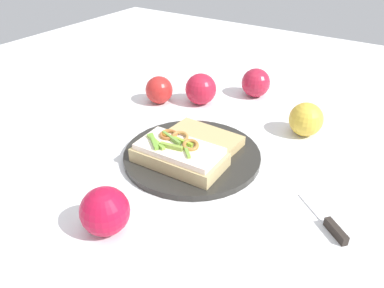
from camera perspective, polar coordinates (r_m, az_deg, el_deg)
name	(u,v)px	position (r m, az deg, el deg)	size (l,w,h in m)	color
ground_plane	(192,158)	(0.76, 0.00, -2.08)	(2.00, 2.00, 0.00)	silver
plate	(192,155)	(0.76, 0.00, -1.68)	(0.27, 0.27, 0.01)	#292824
sandwich	(179,154)	(0.72, -1.89, -1.52)	(0.17, 0.10, 0.05)	tan
bread_slice_side	(203,139)	(0.78, 1.68, 0.79)	(0.15, 0.09, 0.02)	tan
apple_0	(256,83)	(1.02, 9.53, 9.03)	(0.08, 0.08, 0.08)	#AD1D35
apple_1	(104,210)	(0.60, -13.10, -9.67)	(0.08, 0.08, 0.08)	#B51132
apple_2	(159,90)	(0.98, -4.95, 8.07)	(0.07, 0.07, 0.07)	red
apple_3	(201,89)	(0.97, 1.32, 8.23)	(0.08, 0.08, 0.08)	#BA1B33
apple_4	(306,119)	(0.86, 16.70, 3.56)	(0.07, 0.07, 0.07)	gold
knife	(329,224)	(0.64, 19.87, -11.25)	(0.10, 0.09, 0.02)	silver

